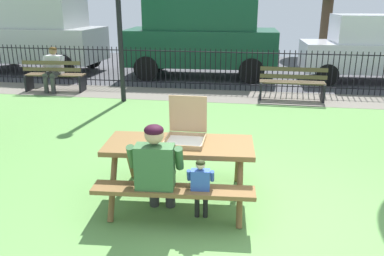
{
  "coord_description": "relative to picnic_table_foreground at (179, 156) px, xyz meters",
  "views": [
    {
      "loc": [
        -0.19,
        -4.01,
        2.46
      ],
      "look_at": [
        -1.0,
        1.01,
        0.75
      ],
      "focal_mm": 36.58,
      "sensor_mm": 36.0,
      "label": 1
    }
  ],
  "objects": [
    {
      "name": "ground",
      "position": [
        1.06,
        0.96,
        -0.61
      ],
      "size": [
        28.0,
        10.65,
        0.02
      ],
      "primitive_type": "cube",
      "color": "#62974C"
    },
    {
      "name": "cobblestone_walkway",
      "position": [
        1.06,
        5.59,
        -0.6
      ],
      "size": [
        28.0,
        1.4,
        0.01
      ],
      "primitive_type": "cube",
      "color": "slate"
    },
    {
      "name": "street_asphalt",
      "position": [
        1.06,
        9.72,
        -0.6
      ],
      "size": [
        28.0,
        6.86,
        0.01
      ],
      "primitive_type": "cube",
      "color": "#424247"
    },
    {
      "name": "picnic_table_foreground",
      "position": [
        0.0,
        0.0,
        0.0
      ],
      "size": [
        1.9,
        1.61,
        0.79
      ],
      "color": "brown",
      "rests_on": "ground"
    },
    {
      "name": "pizza_box_open",
      "position": [
        0.06,
        0.12,
        0.3
      ],
      "size": [
        0.48,
        0.51,
        0.53
      ],
      "color": "tan",
      "rests_on": "picnic_table_foreground"
    },
    {
      "name": "adult_at_table",
      "position": [
        -0.16,
        -0.51,
        0.06
      ],
      "size": [
        0.62,
        0.61,
        1.19
      ],
      "color": "#343434",
      "rests_on": "ground"
    },
    {
      "name": "child_at_table",
      "position": [
        0.34,
        -0.51,
        -0.1
      ],
      "size": [
        0.31,
        0.3,
        0.81
      ],
      "color": "black",
      "rests_on": "ground"
    },
    {
      "name": "iron_fence_streetside",
      "position": [
        1.06,
        6.29,
        -0.02
      ],
      "size": [
        20.08,
        0.03,
        1.14
      ],
      "color": "black",
      "rests_on": "ground"
    },
    {
      "name": "park_bench_left",
      "position": [
        -4.53,
        5.45,
        -0.18
      ],
      "size": [
        1.63,
        0.57,
        0.85
      ],
      "color": "brown",
      "rests_on": "ground"
    },
    {
      "name": "park_bench_center",
      "position": [
        1.8,
        5.45,
        -0.18
      ],
      "size": [
        1.61,
        0.48,
        0.85
      ],
      "color": "brown",
      "rests_on": "ground"
    },
    {
      "name": "person_on_park_bench",
      "position": [
        -4.55,
        5.47,
        0.06
      ],
      "size": [
        0.62,
        0.6,
        1.19
      ],
      "color": "#3B3B3B",
      "rests_on": "ground"
    },
    {
      "name": "parked_car_far_left",
      "position": [
        -6.66,
        8.19,
        0.71
      ],
      "size": [
        4.8,
        2.29,
        2.46
      ],
      "color": "#B4B7B8",
      "rests_on": "ground"
    },
    {
      "name": "parked_car_left",
      "position": [
        -0.86,
        8.19,
        0.71
      ],
      "size": [
        4.77,
        2.22,
        2.46
      ],
      "color": "#144830",
      "rests_on": "ground"
    },
    {
      "name": "parked_car_center",
      "position": [
        4.23,
        8.19,
        0.41
      ],
      "size": [
        3.97,
        1.97,
        1.98
      ],
      "color": "white",
      "rests_on": "ground"
    }
  ]
}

